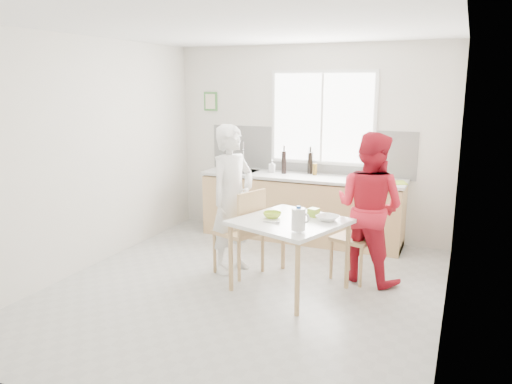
% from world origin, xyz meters
% --- Properties ---
extents(ground, '(4.50, 4.50, 0.00)m').
position_xyz_m(ground, '(0.00, 0.00, 0.00)').
color(ground, '#B7B7B2').
rests_on(ground, ground).
extents(room_shell, '(4.50, 4.50, 4.50)m').
position_xyz_m(room_shell, '(0.00, 0.00, 1.64)').
color(room_shell, silver).
rests_on(room_shell, ground).
extents(window, '(1.50, 0.06, 1.30)m').
position_xyz_m(window, '(0.20, 2.23, 1.70)').
color(window, white).
rests_on(window, room_shell).
extents(backsplash, '(3.00, 0.02, 0.65)m').
position_xyz_m(backsplash, '(0.00, 2.24, 1.23)').
color(backsplash, white).
rests_on(backsplash, room_shell).
extents(picture_frame, '(0.22, 0.03, 0.28)m').
position_xyz_m(picture_frame, '(-1.55, 2.23, 1.90)').
color(picture_frame, '#42853C').
rests_on(picture_frame, room_shell).
extents(kitchen_counter, '(2.84, 0.64, 1.37)m').
position_xyz_m(kitchen_counter, '(-0.00, 1.95, 0.42)').
color(kitchen_counter, tan).
rests_on(kitchen_counter, ground).
extents(dining_table, '(1.27, 1.27, 0.77)m').
position_xyz_m(dining_table, '(0.44, 0.22, 0.69)').
color(dining_table, white).
rests_on(dining_table, ground).
extents(chair_left, '(0.59, 0.59, 1.00)m').
position_xyz_m(chair_left, '(-0.20, 0.43, 0.55)').
color(chair_left, tan).
rests_on(chair_left, ground).
extents(chair_far, '(0.56, 0.56, 0.95)m').
position_xyz_m(chair_far, '(1.04, 0.88, 0.52)').
color(chair_far, tan).
rests_on(chair_far, ground).
extents(person_white, '(0.59, 0.73, 1.72)m').
position_xyz_m(person_white, '(-0.36, 0.49, 0.86)').
color(person_white, white).
rests_on(person_white, ground).
extents(person_red, '(0.97, 0.86, 1.67)m').
position_xyz_m(person_red, '(1.15, 0.83, 0.83)').
color(person_red, red).
rests_on(person_red, ground).
extents(bowl_green, '(0.25, 0.25, 0.06)m').
position_xyz_m(bowl_green, '(0.24, 0.23, 0.80)').
color(bowl_green, '#B2D731').
rests_on(bowl_green, dining_table).
extents(bowl_white, '(0.28, 0.28, 0.05)m').
position_xyz_m(bowl_white, '(0.81, 0.36, 0.80)').
color(bowl_white, white).
rests_on(bowl_white, dining_table).
extents(milk_jug, '(0.19, 0.13, 0.24)m').
position_xyz_m(milk_jug, '(0.66, -0.15, 0.90)').
color(milk_jug, white).
rests_on(milk_jug, dining_table).
extents(green_box, '(0.13, 0.13, 0.09)m').
position_xyz_m(green_box, '(0.63, 0.45, 0.82)').
color(green_box, '#91BE2B').
rests_on(green_box, dining_table).
extents(spoon, '(0.16, 0.02, 0.01)m').
position_xyz_m(spoon, '(0.29, 0.03, 0.78)').
color(spoon, '#A5A5AA').
rests_on(spoon, dining_table).
extents(cutting_board, '(0.42, 0.36, 0.01)m').
position_xyz_m(cutting_board, '(1.23, 1.90, 0.93)').
color(cutting_board, '#B2DA32').
rests_on(cutting_board, kitchen_counter).
extents(wine_bottle_a, '(0.07, 0.07, 0.32)m').
position_xyz_m(wine_bottle_a, '(-0.28, 2.00, 1.08)').
color(wine_bottle_a, black).
rests_on(wine_bottle_a, kitchen_counter).
extents(wine_bottle_b, '(0.07, 0.07, 0.30)m').
position_xyz_m(wine_bottle_b, '(0.06, 2.14, 1.07)').
color(wine_bottle_b, black).
rests_on(wine_bottle_b, kitchen_counter).
extents(jar_amber, '(0.06, 0.06, 0.16)m').
position_xyz_m(jar_amber, '(0.16, 2.06, 1.00)').
color(jar_amber, brown).
rests_on(jar_amber, kitchen_counter).
extents(soap_bottle, '(0.09, 0.09, 0.18)m').
position_xyz_m(soap_bottle, '(-0.47, 2.03, 1.01)').
color(soap_bottle, '#999999').
rests_on(soap_bottle, kitchen_counter).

